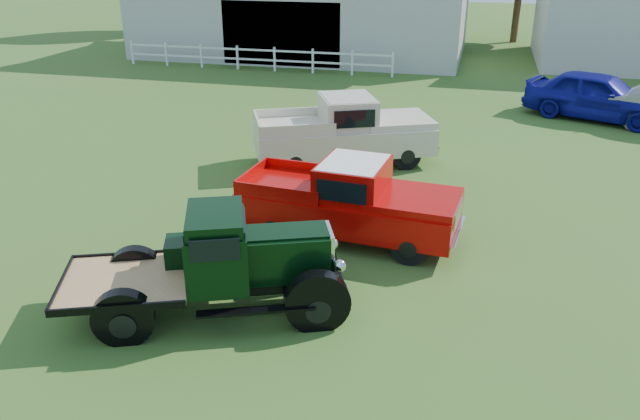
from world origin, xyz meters
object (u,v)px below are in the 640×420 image
(misc_car_blue, at_px, (598,96))
(red_pickup, at_px, (348,199))
(white_pickup, at_px, (344,131))
(vintage_flatbed, at_px, (213,263))

(misc_car_blue, bearing_deg, red_pickup, 173.32)
(red_pickup, distance_m, white_pickup, 5.06)
(vintage_flatbed, height_order, misc_car_blue, vintage_flatbed)
(white_pickup, bearing_deg, red_pickup, -101.13)
(vintage_flatbed, height_order, white_pickup, white_pickup)
(white_pickup, bearing_deg, vintage_flatbed, -118.08)
(white_pickup, bearing_deg, misc_car_blue, 16.92)
(vintage_flatbed, xyz_separation_m, misc_car_blue, (8.55, 15.70, -0.10))
(white_pickup, distance_m, misc_car_blue, 10.79)
(red_pickup, xyz_separation_m, white_pickup, (-1.19, 4.92, 0.08))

